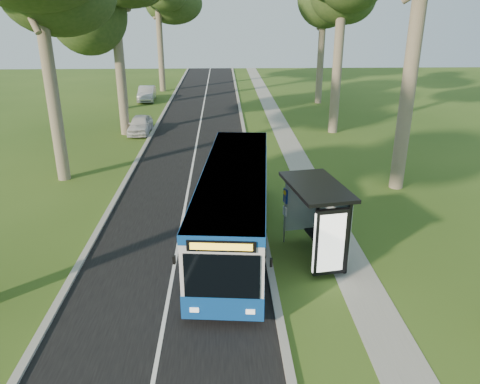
% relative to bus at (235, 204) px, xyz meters
% --- Properties ---
extents(ground, '(120.00, 120.00, 0.00)m').
position_rel_bus_xyz_m(ground, '(1.20, -0.21, -1.59)').
color(ground, '#304E18').
rests_on(ground, ground).
extents(road, '(7.00, 100.00, 0.02)m').
position_rel_bus_xyz_m(road, '(-2.30, 9.79, -1.58)').
color(road, black).
rests_on(road, ground).
extents(kerb_east, '(0.25, 100.00, 0.12)m').
position_rel_bus_xyz_m(kerb_east, '(1.20, 9.79, -1.53)').
color(kerb_east, '#9E9B93').
rests_on(kerb_east, ground).
extents(kerb_west, '(0.25, 100.00, 0.12)m').
position_rel_bus_xyz_m(kerb_west, '(-5.80, 9.79, -1.53)').
color(kerb_west, '#9E9B93').
rests_on(kerb_west, ground).
extents(centre_line, '(0.12, 100.00, 0.00)m').
position_rel_bus_xyz_m(centre_line, '(-2.30, 9.79, -1.57)').
color(centre_line, white).
rests_on(centre_line, road).
extents(footpath, '(1.50, 100.00, 0.02)m').
position_rel_bus_xyz_m(footpath, '(4.20, 9.79, -1.58)').
color(footpath, gray).
rests_on(footpath, ground).
extents(bus, '(3.48, 11.76, 3.07)m').
position_rel_bus_xyz_m(bus, '(0.00, 0.00, 0.00)').
color(bus, white).
rests_on(bus, ground).
extents(bus_stop_sign, '(0.14, 0.32, 2.34)m').
position_rel_bus_xyz_m(bus_stop_sign, '(1.98, -0.23, -0.12)').
color(bus_stop_sign, gray).
rests_on(bus_stop_sign, ground).
extents(bus_shelter, '(2.40, 3.67, 2.92)m').
position_rel_bus_xyz_m(bus_shelter, '(3.07, -1.92, 0.48)').
color(bus_shelter, black).
rests_on(bus_shelter, ground).
extents(litter_bin, '(0.58, 0.58, 1.02)m').
position_rel_bus_xyz_m(litter_bin, '(2.82, 1.73, -1.07)').
color(litter_bin, black).
rests_on(litter_bin, ground).
extents(car_white, '(1.59, 3.94, 1.34)m').
position_rel_bus_xyz_m(car_white, '(-6.70, 18.00, -0.92)').
color(car_white, silver).
rests_on(car_white, ground).
extents(car_silver, '(1.78, 4.54, 1.47)m').
position_rel_bus_xyz_m(car_silver, '(-8.20, 31.55, -0.86)').
color(car_silver, '#B2B4BA').
rests_on(car_silver, ground).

